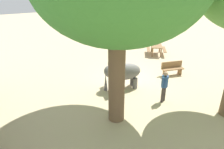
% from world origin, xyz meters
% --- Properties ---
extents(ground_plane, '(60.00, 60.00, 0.00)m').
position_xyz_m(ground_plane, '(0.00, 0.00, 0.00)').
color(ground_plane, tan).
extents(elephant, '(1.40, 2.11, 1.45)m').
position_xyz_m(elephant, '(-0.67, 0.75, 0.93)').
color(elephant, slate).
rests_on(elephant, ground_plane).
extents(person_handler, '(0.32, 0.47, 1.62)m').
position_xyz_m(person_handler, '(-2.78, -0.39, 0.95)').
color(person_handler, '#3F3833').
rests_on(person_handler, ground_plane).
extents(wooden_bench, '(0.66, 1.45, 0.88)m').
position_xyz_m(wooden_bench, '(-0.48, -2.87, 0.47)').
color(wooden_bench, olive).
rests_on(wooden_bench, ground_plane).
extents(picnic_table_near, '(2.06, 2.05, 0.78)m').
position_xyz_m(picnic_table_near, '(3.16, -4.32, 0.59)').
color(picnic_table_near, olive).
rests_on(picnic_table_near, ground_plane).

